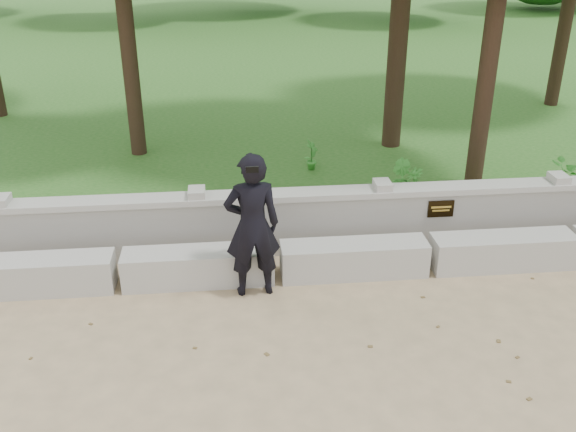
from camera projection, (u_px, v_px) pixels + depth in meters
name	position (u px, v px, depth m)	size (l,w,h in m)	color
ground	(481.00, 360.00, 6.79)	(80.00, 80.00, 0.00)	tan
lawn	(308.00, 65.00, 19.32)	(40.00, 22.00, 0.25)	#255C1A
concrete_bench	(429.00, 255.00, 8.40)	(11.90, 0.45, 0.45)	#ABA9A2
parapet_wall	(416.00, 216.00, 8.93)	(12.50, 0.35, 0.90)	#A19F98
man_main	(252.00, 226.00, 7.62)	(0.70, 0.63, 1.83)	black
shrub_a	(312.00, 155.00, 10.99)	(0.29, 0.20, 0.55)	#3A8D30
shrub_b	(400.00, 179.00, 9.92)	(0.34, 0.27, 0.61)	#3A8D30
shrub_c	(570.00, 182.00, 9.75)	(0.59, 0.52, 0.66)	#3A8D30
shrub_d	(414.00, 185.00, 9.81)	(0.30, 0.27, 0.53)	#3A8D30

